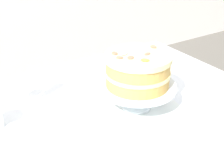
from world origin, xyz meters
TOP-DOWN VIEW (x-y plane):
  - dining_table at (0.00, -0.03)m, footprint 1.40×1.00m
  - linen_napkin at (0.16, -0.03)m, footprint 0.36×0.36m
  - cake_stand at (0.16, -0.03)m, footprint 0.29×0.29m
  - layer_cake at (0.16, -0.03)m, footprint 0.24×0.24m
  - loose_petal_0 at (0.35, 0.25)m, footprint 0.03×0.04m
  - loose_petal_1 at (0.54, 0.29)m, footprint 0.04×0.03m

SIDE VIEW (x-z plane):
  - dining_table at x=0.00m, z-range 0.28..1.02m
  - linen_napkin at x=0.16m, z-range 0.74..0.74m
  - loose_petal_1 at x=0.54m, z-range 0.74..0.74m
  - loose_petal_0 at x=0.35m, z-range 0.74..0.74m
  - cake_stand at x=0.16m, z-range 0.77..0.87m
  - layer_cake at x=0.16m, z-range 0.84..0.96m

